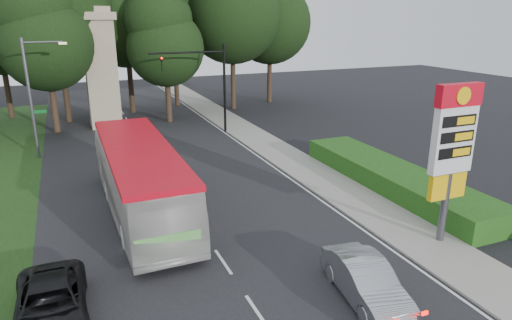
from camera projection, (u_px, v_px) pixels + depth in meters
name	position (u px, v px, depth m)	size (l,w,h in m)	color
road_surface	(176.00, 193.00, 25.15)	(14.00, 80.00, 0.02)	black
sidewalk_right	(311.00, 172.00, 28.25)	(3.00, 80.00, 0.12)	gray
hedge	(393.00, 178.00, 25.68)	(3.00, 14.00, 1.20)	#1B4813
gas_station_pylon	(453.00, 143.00, 18.38)	(2.10, 0.45, 6.85)	#59595E
traffic_signal_mast	(209.00, 77.00, 36.36)	(6.10, 0.35, 7.20)	black
streetlight_signs	(33.00, 93.00, 30.02)	(2.75, 0.98, 8.00)	#59595E
monument	(101.00, 68.00, 38.68)	(3.00, 3.00, 10.05)	gray
tree_east_near	(173.00, 12.00, 46.37)	(8.12, 8.12, 15.95)	#2D2116
tree_far_east	(270.00, 5.00, 48.09)	(8.68, 8.68, 17.05)	#2D2116
tree_monument_left	(43.00, 24.00, 35.24)	(7.28, 7.28, 14.30)	#2D2116
tree_monument_right	(164.00, 31.00, 39.37)	(6.72, 6.72, 13.20)	#2D2116
transit_bus	(140.00, 181.00, 22.02)	(2.91, 12.45, 3.47)	silver
sedan_silver	(366.00, 281.00, 15.55)	(1.53, 4.37, 1.44)	#A0A2A8
suv_charcoal	(51.00, 304.00, 14.40)	(2.20, 4.77, 1.32)	black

